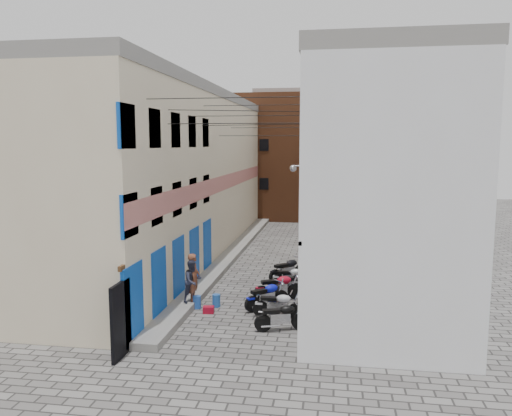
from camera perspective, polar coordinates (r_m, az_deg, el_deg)
The scene contains 21 objects.
ground at distance 15.05m, azimuth -5.22°, elevation -16.56°, with size 90.00×90.00×0.00m, color #555250.
plinth at distance 27.55m, azimuth -2.72°, elevation -5.17°, with size 0.90×26.00×0.25m, color gray.
building_left at distance 27.64m, azimuth -8.77°, elevation 3.96°, with size 5.10×27.00×9.00m.
building_right at distance 26.42m, azimuth 12.40°, elevation 3.74°, with size 5.94×26.00×9.00m.
building_far_brick_left at distance 41.70m, azimuth 1.51°, elevation 5.85°, with size 6.00×6.00×10.00m, color brown.
building_far_brick_right at distance 43.38m, azimuth 8.44°, elevation 4.51°, with size 5.00×6.00×8.00m, color brown.
building_far_concrete at distance 47.46m, azimuth 4.88°, elevation 6.61°, with size 8.00×5.00×11.00m, color gray.
far_shopfront at distance 38.99m, azimuth 3.87°, elevation 0.13°, with size 2.00×0.30×2.40m, color black.
overhead_wires at distance 21.28m, azimuth -0.32°, elevation 10.13°, with size 5.80×13.02×1.32m.
motorcycle_a at distance 16.70m, azimuth 2.92°, elevation -12.15°, with size 0.57×1.80×1.04m, color black, non-canonical shape.
motorcycle_b at distance 17.84m, azimuth 2.56°, elevation -10.85°, with size 0.57×1.81×1.05m, color silver, non-canonical shape.
motorcycle_c at distance 18.75m, azimuth 1.25°, elevation -9.85°, with size 0.60×1.90×1.10m, color #0D16C7, non-canonical shape.
motorcycle_d at distance 19.70m, azimuth 2.62°, elevation -8.88°, with size 0.64×2.04×1.18m, color #B10C23, non-canonical shape.
motorcycle_e at distance 20.61m, azimuth 4.43°, elevation -8.43°, with size 0.54×1.71×0.99m, color black, non-canonical shape.
motorcycle_f at distance 21.42m, azimuth 4.10°, elevation -7.78°, with size 0.56×1.76×1.02m, color silver, non-canonical shape.
motorcycle_g at distance 22.42m, azimuth 3.65°, elevation -6.91°, with size 0.63×1.98×1.15m, color black, non-canonical shape.
person_a at distance 18.96m, azimuth -7.12°, elevation -7.84°, with size 0.65×0.43×1.79m, color brown.
person_b at distance 18.84m, azimuth -7.25°, elevation -8.27°, with size 0.77×0.60×1.58m, color #2B2E41.
water_jug_near at distance 19.03m, azimuth -6.77°, elevation -10.63°, with size 0.30×0.30×0.47m, color blue.
water_jug_far at distance 19.14m, azimuth -4.57°, elevation -10.50°, with size 0.30×0.30×0.47m, color #2359B0.
red_crate at distance 18.52m, azimuth -5.45°, elevation -11.50°, with size 0.39×0.29×0.24m, color maroon.
Camera 1 is at (3.44, -13.33, 6.09)m, focal length 35.00 mm.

